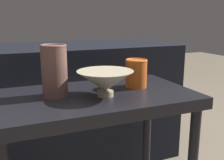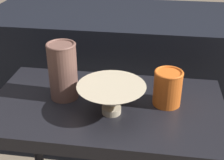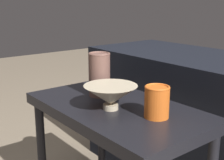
# 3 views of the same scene
# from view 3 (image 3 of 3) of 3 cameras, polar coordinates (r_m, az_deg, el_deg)

# --- Properties ---
(table) EXTENTS (0.69, 0.39, 0.53)m
(table) POSITION_cam_3_polar(r_m,az_deg,el_deg) (1.16, 0.76, -7.81)
(table) COLOR black
(table) RESTS_ON ground_plane
(couch_backdrop) EXTENTS (1.21, 0.50, 0.64)m
(couch_backdrop) POSITION_cam_3_polar(r_m,az_deg,el_deg) (1.59, 16.16, -7.38)
(couch_backdrop) COLOR black
(couch_backdrop) RESTS_ON ground_plane
(bowl) EXTENTS (0.19, 0.19, 0.09)m
(bowl) POSITION_cam_3_polar(r_m,az_deg,el_deg) (1.08, -0.25, -2.78)
(bowl) COLOR #C1B293
(bowl) RESTS_ON table
(vase_textured_left) EXTENTS (0.09, 0.09, 0.17)m
(vase_textured_left) POSITION_cam_3_polar(r_m,az_deg,el_deg) (1.23, -2.31, 1.11)
(vase_textured_left) COLOR brown
(vase_textured_left) RESTS_ON table
(vase_colorful_right) EXTENTS (0.08, 0.08, 0.11)m
(vase_colorful_right) POSITION_cam_3_polar(r_m,az_deg,el_deg) (1.02, 8.20, -3.87)
(vase_colorful_right) COLOR orange
(vase_colorful_right) RESTS_ON table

